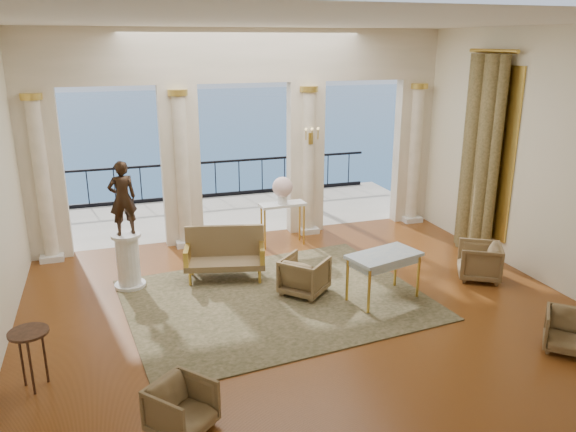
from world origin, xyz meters
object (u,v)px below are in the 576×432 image
object	(u,v)px
armchair_a	(181,405)
game_table	(384,259)
armchair_b	(569,330)
armchair_d	(304,274)
side_table	(29,339)
settee	(225,254)
console_table	(283,210)
armchair_c	(479,260)
statue	(122,198)
pedestal	(128,262)

from	to	relation	value
armchair_a	game_table	xyz separation A→B (m)	(3.73, 2.34, 0.42)
armchair_b	game_table	xyz separation A→B (m)	(-1.74, 2.31, 0.43)
armchair_d	side_table	xyz separation A→B (m)	(-4.21, -1.56, 0.32)
armchair_a	game_table	world-z (taller)	game_table
settee	side_table	distance (m)	4.05
console_table	side_table	bearing A→B (deg)	-141.54
settee	armchair_b	bearing A→B (deg)	-31.22
armchair_c	statue	bearing A→B (deg)	-73.80
armchair_c	side_table	distance (m)	7.60
armchair_a	armchair_c	bearing A→B (deg)	-16.43
armchair_b	console_table	bearing A→B (deg)	157.70
console_table	side_table	distance (m)	6.12
settee	console_table	xyz separation A→B (m)	(1.56, 1.37, 0.30)
pedestal	armchair_b	bearing A→B (deg)	-35.78
armchair_b	side_table	bearing A→B (deg)	-148.30
armchair_a	statue	xyz separation A→B (m)	(-0.34, 4.21, 1.33)
armchair_b	game_table	size ratio (longest dim) A/B	0.48
game_table	statue	xyz separation A→B (m)	(-4.07, 1.88, 0.91)
armchair_a	armchair_b	xyz separation A→B (m)	(5.46, 0.03, -0.01)
pedestal	statue	bearing A→B (deg)	0.00
armchair_a	side_table	bearing A→B (deg)	99.16
armchair_a	statue	world-z (taller)	statue
armchair_a	console_table	xyz separation A→B (m)	(2.94, 5.46, 0.45)
pedestal	settee	bearing A→B (deg)	-4.06
armchair_c	console_table	distance (m)	4.11
armchair_a	settee	bearing A→B (deg)	31.09
game_table	side_table	world-z (taller)	game_table
armchair_d	pedestal	bearing A→B (deg)	23.88
settee	game_table	bearing A→B (deg)	-23.13
armchair_d	settee	xyz separation A→B (m)	(-1.17, 1.11, 0.11)
armchair_c	settee	bearing A→B (deg)	-77.71
armchair_d	settee	size ratio (longest dim) A/B	0.47
armchair_b	statue	size ratio (longest dim) A/B	0.49
console_table	armchair_d	bearing A→B (deg)	-101.84
pedestal	statue	world-z (taller)	statue
armchair_c	pedestal	world-z (taller)	pedestal
armchair_c	settee	xyz separation A→B (m)	(-4.46, 1.51, 0.10)
armchair_b	statue	world-z (taller)	statue
game_table	side_table	size ratio (longest dim) A/B	1.68
pedestal	side_table	world-z (taller)	pedestal
armchair_b	armchair_c	size ratio (longest dim) A/B	0.85
armchair_d	console_table	xyz separation A→B (m)	(0.39, 2.48, 0.40)
settee	console_table	size ratio (longest dim) A/B	1.56
armchair_a	armchair_d	xyz separation A→B (m)	(2.54, 2.98, 0.04)
armchair_b	side_table	distance (m)	7.27
armchair_b	settee	distance (m)	5.76
pedestal	console_table	distance (m)	3.52
armchair_c	pedestal	bearing A→B (deg)	-73.80
pedestal	side_table	distance (m)	3.09
pedestal	statue	xyz separation A→B (m)	(0.00, 0.00, 1.17)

